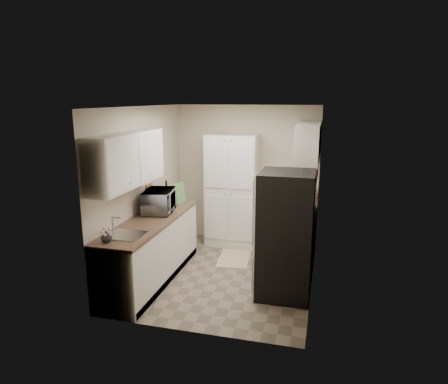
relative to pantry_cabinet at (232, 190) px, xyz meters
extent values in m
plane|color=#7A6B56|center=(0.20, -1.32, -1.00)|extent=(3.20, 3.20, 0.00)
cube|color=beige|center=(0.20, 0.28, 0.25)|extent=(2.60, 0.04, 2.50)
cube|color=beige|center=(0.20, -2.92, 0.25)|extent=(2.60, 0.04, 2.50)
cube|color=beige|center=(-1.10, -1.32, 0.25)|extent=(0.04, 3.20, 2.50)
cube|color=beige|center=(1.50, -1.32, 0.25)|extent=(0.04, 3.20, 2.50)
cube|color=silver|center=(0.20, -1.32, 1.50)|extent=(2.60, 3.20, 0.04)
cube|color=silver|center=(-0.93, -2.07, 0.83)|extent=(0.33, 1.60, 0.70)
cube|color=silver|center=(1.33, -0.50, 0.89)|extent=(0.33, 1.55, 0.58)
cube|color=#99999E|center=(1.27, -0.93, 0.52)|extent=(0.45, 0.76, 0.13)
cube|color=#B7B7BC|center=(-0.79, -2.47, -0.07)|extent=(0.45, 0.40, 0.02)
cube|color=brown|center=(-1.09, -1.12, 0.18)|extent=(0.02, 0.22, 0.22)
cube|color=silver|center=(0.00, 0.00, 0.00)|extent=(0.90, 0.55, 2.00)
cube|color=silver|center=(-0.79, -1.75, -0.56)|extent=(0.60, 2.30, 0.88)
cube|color=brown|center=(-0.79, -1.75, -0.10)|extent=(0.63, 2.33, 0.04)
cube|color=silver|center=(1.19, -0.12, -0.56)|extent=(0.60, 0.80, 0.88)
cube|color=brown|center=(1.19, -0.12, -0.10)|extent=(0.63, 0.83, 0.04)
cube|color=#B7B7BC|center=(1.17, -0.93, -0.55)|extent=(0.64, 0.76, 0.90)
cube|color=black|center=(1.17, -0.93, -0.08)|extent=(0.66, 0.78, 0.03)
cube|color=black|center=(1.46, -0.93, 0.02)|extent=(0.06, 0.76, 0.22)
cube|color=tan|center=(0.80, -1.06, -0.45)|extent=(0.01, 0.16, 0.42)
cube|color=beige|center=(0.80, -0.83, -0.45)|extent=(0.01, 0.16, 0.42)
cube|color=#B7B7BC|center=(1.14, -1.73, -0.15)|extent=(0.70, 0.72, 1.70)
imported|color=#B2B2B6|center=(-0.82, -1.35, 0.09)|extent=(0.52, 0.68, 0.34)
cylinder|color=black|center=(-0.94, -0.77, 0.09)|extent=(0.08, 0.08, 0.34)
imported|color=silver|center=(-0.91, -2.73, -0.01)|extent=(0.17, 0.17, 0.14)
cube|color=#549340|center=(-0.71, -0.78, 0.09)|extent=(0.10, 0.27, 0.34)
cube|color=silver|center=(1.24, 0.02, 0.04)|extent=(0.40, 0.47, 0.24)
cube|color=beige|center=(0.21, -0.71, -0.99)|extent=(0.57, 0.84, 0.01)
camera|label=1|loc=(1.61, -6.78, 1.62)|focal=32.00mm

